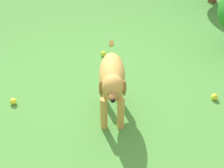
# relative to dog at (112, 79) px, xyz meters

# --- Properties ---
(ground) EXTENTS (14.00, 14.00, 0.00)m
(ground) POSITION_rel_dog_xyz_m (0.27, 0.22, -0.44)
(ground) COLOR #478438
(dog) EXTENTS (0.98, 0.28, 0.67)m
(dog) POSITION_rel_dog_xyz_m (0.00, 0.00, 0.00)
(dog) COLOR #C69347
(dog) RESTS_ON ground
(tennis_ball_0) EXTENTS (0.07, 0.07, 0.07)m
(tennis_ball_0) POSITION_rel_dog_xyz_m (0.14, 0.98, -0.41)
(tennis_ball_0) COLOR yellow
(tennis_ball_0) RESTS_ON ground
(tennis_ball_1) EXTENTS (0.07, 0.07, 0.07)m
(tennis_ball_1) POSITION_rel_dog_xyz_m (0.35, -0.99, -0.41)
(tennis_ball_1) COLOR yellow
(tennis_ball_1) RESTS_ON ground
(tennis_ball_2) EXTENTS (0.07, 0.07, 0.07)m
(tennis_ball_2) POSITION_rel_dog_xyz_m (1.12, 0.18, -0.41)
(tennis_ball_2) COLOR #C0DA2D
(tennis_ball_2) RESTS_ON ground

